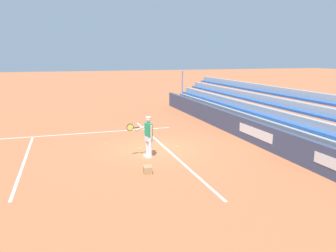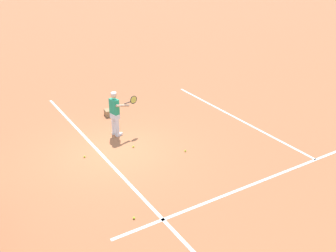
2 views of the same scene
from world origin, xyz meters
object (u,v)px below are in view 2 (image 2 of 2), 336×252
Objects in this scene: ball_box_cardboard at (109,113)px; tennis_ball_stray_back at (133,147)px; tennis_ball_far_right at (134,218)px; tennis_ball_near_player at (84,157)px; tennis_player at (115,113)px; tennis_ball_by_box at (185,151)px.

ball_box_cardboard is 6.06× the size of tennis_ball_stray_back.
tennis_ball_stray_back is 4.01m from tennis_ball_far_right.
tennis_ball_near_player is (2.87, -2.16, -0.10)m from ball_box_cardboard.
ball_box_cardboard is 6.06× the size of tennis_ball_far_right.
tennis_ball_stray_back and tennis_ball_far_right have the same top height.
tennis_player is at bearing -176.27° from tennis_ball_stray_back.
ball_box_cardboard is at bearing 161.51° from tennis_ball_far_right.
tennis_ball_stray_back is 1.00× the size of tennis_ball_far_right.
tennis_player is at bearing 160.18° from tennis_ball_far_right.
ball_box_cardboard is 3.59m from tennis_ball_near_player.
ball_box_cardboard is 7.03m from tennis_ball_far_right.
ball_box_cardboard is (-1.86, 0.50, -0.76)m from tennis_player.
ball_box_cardboard is at bearing 165.05° from tennis_player.
tennis_player reaches higher than tennis_ball_by_box.
tennis_ball_near_player is at bearing -114.75° from tennis_ball_by_box.
tennis_player reaches higher than tennis_ball_far_right.
tennis_ball_stray_back and tennis_ball_by_box have the same top height.
tennis_ball_stray_back is at bearing 3.73° from tennis_player.
tennis_ball_near_player and tennis_ball_far_right have the same top height.
tennis_ball_far_right is at bearing -26.88° from tennis_ball_stray_back.
tennis_ball_by_box and tennis_ball_near_player have the same top height.
tennis_ball_by_box is at bearing 31.12° from tennis_player.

